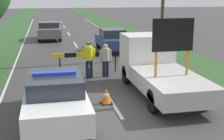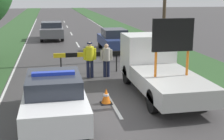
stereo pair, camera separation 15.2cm
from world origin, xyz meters
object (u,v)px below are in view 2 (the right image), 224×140
(traffic_cone_near_police, at_px, (106,96))
(traffic_cone_centre_front, at_px, (135,61))
(police_officer, at_px, (90,57))
(road_barrier, at_px, (89,56))
(traffic_cone_near_truck, at_px, (143,65))
(queued_car_suv_grey, at_px, (52,30))
(queued_car_hatch_blue, at_px, (114,39))
(police_car, at_px, (54,97))
(work_truck, at_px, (157,66))
(pedestrian_civilian, at_px, (106,58))

(traffic_cone_near_police, relative_size, traffic_cone_centre_front, 1.19)
(traffic_cone_centre_front, bearing_deg, police_officer, -143.57)
(traffic_cone_near_police, bearing_deg, road_barrier, 90.24)
(police_officer, height_order, traffic_cone_near_truck, police_officer)
(traffic_cone_near_police, bearing_deg, traffic_cone_near_truck, 58.07)
(queued_car_suv_grey, bearing_deg, queued_car_hatch_blue, 122.85)
(traffic_cone_near_truck, distance_m, queued_car_suv_grey, 13.43)
(police_car, bearing_deg, work_truck, 25.33)
(road_barrier, xyz_separation_m, queued_car_hatch_blue, (2.49, 5.92, -0.08))
(police_car, relative_size, pedestrian_civilian, 2.83)
(road_barrier, xyz_separation_m, traffic_cone_near_truck, (2.79, -0.23, -0.56))
(traffic_cone_centre_front, relative_size, queued_car_suv_grey, 0.11)
(police_officer, relative_size, pedestrian_civilian, 1.06)
(traffic_cone_centre_front, bearing_deg, traffic_cone_near_truck, -88.11)
(police_car, height_order, work_truck, work_truck)
(pedestrian_civilian, bearing_deg, traffic_cone_centre_front, 31.81)
(work_truck, xyz_separation_m, police_officer, (-2.41, 2.64, -0.02))
(traffic_cone_near_police, relative_size, traffic_cone_near_truck, 0.89)
(police_officer, relative_size, queued_car_hatch_blue, 0.40)
(police_officer, distance_m, pedestrian_civilian, 0.80)
(police_car, relative_size, traffic_cone_near_truck, 7.03)
(traffic_cone_near_police, xyz_separation_m, queued_car_hatch_blue, (2.47, 10.59, 0.52))
(road_barrier, bearing_deg, work_truck, -48.91)
(pedestrian_civilian, bearing_deg, police_officer, 162.78)
(road_barrier, bearing_deg, queued_car_hatch_blue, 75.03)
(traffic_cone_centre_front, distance_m, traffic_cone_near_truck, 1.40)
(pedestrian_civilian, distance_m, traffic_cone_near_police, 3.84)
(work_truck, bearing_deg, queued_car_hatch_blue, -94.69)
(work_truck, xyz_separation_m, traffic_cone_near_police, (-2.31, -1.11, -0.75))
(queued_car_hatch_blue, bearing_deg, traffic_cone_near_police, 76.85)
(police_car, relative_size, traffic_cone_near_police, 7.92)
(police_officer, bearing_deg, work_truck, 159.77)
(traffic_cone_near_police, xyz_separation_m, traffic_cone_near_truck, (2.77, 4.44, 0.04))
(work_truck, distance_m, road_barrier, 4.25)
(police_officer, distance_m, queued_car_suv_grey, 13.43)
(work_truck, bearing_deg, traffic_cone_near_police, 22.06)
(police_car, xyz_separation_m, traffic_cone_centre_front, (4.58, 7.10, -0.57))
(police_officer, bearing_deg, police_car, 98.15)
(traffic_cone_near_truck, bearing_deg, queued_car_hatch_blue, 92.73)
(work_truck, xyz_separation_m, pedestrian_civilian, (-1.62, 2.61, -0.09))
(road_barrier, height_order, traffic_cone_near_police, road_barrier)
(traffic_cone_near_police, height_order, queued_car_hatch_blue, queued_car_hatch_blue)
(road_barrier, distance_m, queued_car_suv_grey, 12.54)
(pedestrian_civilian, xyz_separation_m, traffic_cone_near_police, (-0.69, -3.72, -0.66))
(police_car, distance_m, road_barrier, 6.21)
(traffic_cone_near_police, bearing_deg, police_officer, 91.52)
(queued_car_suv_grey, bearing_deg, traffic_cone_near_truck, 109.55)
(road_barrier, relative_size, queued_car_suv_grey, 0.83)
(police_officer, xyz_separation_m, traffic_cone_near_police, (0.10, -3.76, -0.73))
(traffic_cone_centre_front, bearing_deg, road_barrier, -156.85)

